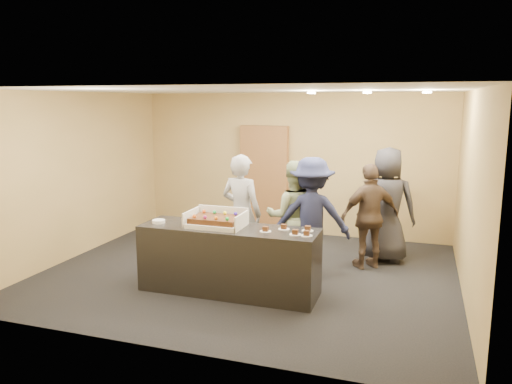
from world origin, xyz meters
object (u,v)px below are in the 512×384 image
person_navy_man (311,217)px  person_server_grey (242,213)px  serving_counter (229,260)px  plate_stack (159,221)px  person_brown_extra (370,216)px  cake_box (217,222)px  person_dark_suit (387,205)px  person_sage_man (293,217)px  sheet_cake (216,219)px  storage_cabinet (264,179)px

person_navy_man → person_server_grey: bearing=-5.3°
serving_counter → person_navy_man: bearing=48.4°
person_navy_man → plate_stack: bearing=17.9°
serving_counter → person_brown_extra: 2.37m
serving_counter → person_navy_man: 1.42m
cake_box → person_dark_suit: person_dark_suit is taller
person_server_grey → person_dark_suit: bearing=-139.6°
person_sage_man → person_brown_extra: (1.07, 0.53, -0.03)m
cake_box → person_server_grey: (0.04, 0.86, -0.06)m
serving_counter → person_server_grey: 1.01m
person_sage_man → person_brown_extra: 1.19m
cake_box → person_brown_extra: (1.86, 1.60, -0.14)m
serving_counter → person_server_grey: size_ratio=1.35×
person_server_grey → serving_counter: bearing=109.9°
serving_counter → person_sage_man: person_sage_man is taller
cake_box → person_brown_extra: 2.46m
sheet_cake → person_sage_man: (0.79, 1.10, -0.15)m
person_navy_man → person_sage_man: bearing=-28.2°
storage_cabinet → cake_box: storage_cabinet is taller
cake_box → person_navy_man: 1.46m
cake_box → person_dark_suit: size_ratio=0.41×
person_brown_extra → person_navy_man: bearing=4.7°
sheet_cake → plate_stack: sheet_cake is taller
plate_stack → storage_cabinet: bearing=81.7°
cake_box → plate_stack: bearing=-172.6°
serving_counter → plate_stack: plate_stack is taller
cake_box → plate_stack: size_ratio=4.32×
storage_cabinet → person_sage_man: size_ratio=1.23×
sheet_cake → plate_stack: bearing=-174.5°
storage_cabinet → person_server_grey: (0.38, -2.32, -0.15)m
person_navy_man → person_dark_suit: bearing=-146.0°
person_navy_man → person_brown_extra: (0.78, 0.61, -0.07)m
sheet_cake → person_server_grey: (0.04, 0.89, -0.11)m
person_server_grey → person_brown_extra: 1.97m
storage_cabinet → person_navy_man: size_ratio=1.18×
person_sage_man → sheet_cake: bearing=38.9°
person_sage_man → person_dark_suit: person_dark_suit is taller
serving_counter → person_brown_extra: size_ratio=1.48×
sheet_cake → person_brown_extra: person_brown_extra is taller
cake_box → storage_cabinet: bearing=96.1°
storage_cabinet → sheet_cake: 3.23m
person_navy_man → storage_cabinet: bearing=-69.3°
cake_box → person_dark_suit: (2.07, 2.02, -0.03)m
storage_cabinet → person_sage_man: 2.41m
serving_counter → storage_cabinet: storage_cabinet is taller
serving_counter → cake_box: size_ratio=3.20×
person_server_grey → person_brown_extra: size_ratio=1.10×
person_server_grey → person_sage_man: (0.75, 0.21, -0.05)m
cake_box → person_dark_suit: 2.90m
person_dark_suit → sheet_cake: bearing=44.4°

